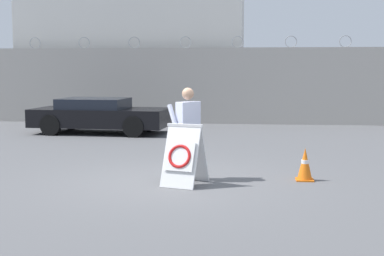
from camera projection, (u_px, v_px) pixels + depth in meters
The scene contains 7 objects.
ground_plane at pixel (169, 181), 10.45m from camera, with size 90.00×90.00×0.00m, color #5B5B5E.
perimeter_wall at pixel (211, 86), 21.30m from camera, with size 36.00×0.30×3.47m.
building_block at pixel (141, 42), 25.92m from camera, with size 9.81×7.04×6.91m.
barricade_sign at pixel (184, 155), 10.04m from camera, with size 0.88×1.02×1.16m.
security_guard at pixel (188, 128), 10.50m from camera, with size 0.65×0.54×1.82m.
traffic_cone_near at pixel (305, 164), 10.46m from camera, with size 0.34×0.34×0.65m.
parked_car_front_coupe at pixel (99, 115), 18.12m from camera, with size 4.65×2.20×1.19m.
Camera 1 is at (1.55, -10.17, 2.18)m, focal length 50.00 mm.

